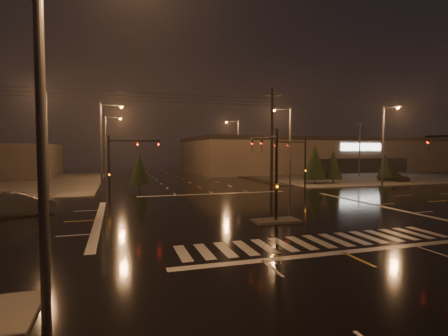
{
  "coord_description": "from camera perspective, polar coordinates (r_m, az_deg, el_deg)",
  "views": [
    {
      "loc": [
        -9.77,
        -24.35,
        4.66
      ],
      "look_at": [
        -0.46,
        5.97,
        3.0
      ],
      "focal_mm": 28.0,
      "sensor_mm": 36.0,
      "label": 1
    }
  ],
  "objects": [
    {
      "name": "stop_bar_near",
      "position": [
        17.19,
        18.88,
        -12.88
      ],
      "size": [
        16.0,
        0.5,
        0.01
      ],
      "primitive_type": "cube",
      "color": "beige",
      "rests_on": "ground"
    },
    {
      "name": "car_crossing",
      "position": [
        29.29,
        -30.53,
        -4.97
      ],
      "size": [
        5.21,
        2.85,
        1.63
      ],
      "primitive_type": "imported",
      "rotation": [
        0.0,
        0.0,
        1.81
      ],
      "color": "#585A5F",
      "rests_on": "ground"
    },
    {
      "name": "signal_mast_median",
      "position": [
        23.43,
        7.59,
        0.75
      ],
      "size": [
        0.25,
        4.59,
        6.0
      ],
      "color": "black",
      "rests_on": "ground"
    },
    {
      "name": "sidewalk_ne",
      "position": [
        67.5,
        19.09,
        -1.07
      ],
      "size": [
        36.0,
        36.0,
        0.12
      ],
      "primitive_type": "cube",
      "color": "#4D4A45",
      "rests_on": "ground"
    },
    {
      "name": "streetlight_6",
      "position": [
        47.68,
        24.8,
        4.09
      ],
      "size": [
        0.32,
        2.77,
        10.0
      ],
      "color": "#38383A",
      "rests_on": "ground"
    },
    {
      "name": "conifer_0",
      "position": [
        48.48,
        14.6,
        0.98
      ],
      "size": [
        2.99,
        2.99,
        5.37
      ],
      "color": "black",
      "rests_on": "ground"
    },
    {
      "name": "streetlight_2",
      "position": [
        58.38,
        -18.49,
        3.96
      ],
      "size": [
        2.77,
        0.32,
        10.0
      ],
      "color": "#38383A",
      "rests_on": "ground"
    },
    {
      "name": "streetlight_4",
      "position": [
        63.9,
        2.09,
        4.02
      ],
      "size": [
        2.77,
        0.32,
        10.0
      ],
      "color": "#38383A",
      "rests_on": "ground"
    },
    {
      "name": "streetlight_5",
      "position": [
        36.1,
        -27.08,
        4.48
      ],
      "size": [
        0.32,
        2.77,
        10.0
      ],
      "color": "#38383A",
      "rests_on": "ground"
    },
    {
      "name": "stop_bar_far",
      "position": [
        36.97,
        -1.6,
        -4.24
      ],
      "size": [
        16.0,
        0.5,
        0.01
      ],
      "primitive_type": "cube",
      "color": "beige",
      "rests_on": "ground"
    },
    {
      "name": "conifer_3",
      "position": [
        41.04,
        -13.64,
        -0.09
      ],
      "size": [
        2.32,
        2.32,
        4.33
      ],
      "color": "black",
      "rests_on": "ground"
    },
    {
      "name": "streetlight_0",
      "position": [
        9.53,
        -25.86,
        9.58
      ],
      "size": [
        2.77,
        0.32,
        10.0
      ],
      "color": "#38383A",
      "rests_on": "ground"
    },
    {
      "name": "car_parked",
      "position": [
        56.38,
        25.93,
        -1.26
      ],
      "size": [
        2.58,
        4.75,
        1.53
      ],
      "primitive_type": "imported",
      "rotation": [
        0.0,
        0.0,
        0.18
      ],
      "color": "black",
      "rests_on": "ground"
    },
    {
      "name": "signal_mast_ne",
      "position": [
        39.51,
        12.13,
        1.67
      ],
      "size": [
        4.84,
        1.86,
        6.0
      ],
      "color": "black",
      "rests_on": "ground"
    },
    {
      "name": "conifer_1",
      "position": [
        49.68,
        17.4,
        0.55
      ],
      "size": [
        2.51,
        2.51,
        4.62
      ],
      "color": "black",
      "rests_on": "ground"
    },
    {
      "name": "retail_building",
      "position": [
        83.38,
        15.43,
        2.33
      ],
      "size": [
        60.2,
        28.3,
        7.2
      ],
      "color": "brown",
      "rests_on": "ground"
    },
    {
      "name": "streetlight_3",
      "position": [
        45.48,
        10.41,
        4.39
      ],
      "size": [
        2.77,
        0.32,
        10.0
      ],
      "color": "#38383A",
      "rests_on": "ground"
    },
    {
      "name": "streetlight_1",
      "position": [
        42.39,
        -19.02,
        4.38
      ],
      "size": [
        2.77,
        0.32,
        10.0
      ],
      "color": "#38383A",
      "rests_on": "ground"
    },
    {
      "name": "signal_mast_nw",
      "position": [
        34.5,
        -16.61,
        1.43
      ],
      "size": [
        4.84,
        1.86,
        6.0
      ],
      "color": "black",
      "rests_on": "ground"
    },
    {
      "name": "utility_pole_1",
      "position": [
        42.29,
        7.82,
        4.96
      ],
      "size": [
        2.2,
        0.32,
        12.0
      ],
      "color": "black",
      "rests_on": "ground"
    },
    {
      "name": "parking_lot",
      "position": [
        69.04,
        23.43,
        -1.09
      ],
      "size": [
        50.0,
        24.0,
        0.08
      ],
      "primitive_type": "cube",
      "color": "black",
      "rests_on": "ground"
    },
    {
      "name": "crosswalk",
      "position": [
        18.78,
        15.22,
        -11.46
      ],
      "size": [
        15.0,
        2.6,
        0.01
      ],
      "primitive_type": "cube",
      "color": "beige",
      "rests_on": "ground"
    },
    {
      "name": "ground",
      "position": [
        26.65,
        4.76,
        -7.09
      ],
      "size": [
        140.0,
        140.0,
        0.0
      ],
      "primitive_type": "plane",
      "color": "black",
      "rests_on": "ground"
    },
    {
      "name": "conifer_2",
      "position": [
        55.27,
        24.75,
        0.32
      ],
      "size": [
        2.1,
        2.1,
        3.99
      ],
      "color": "black",
      "rests_on": "ground"
    },
    {
      "name": "median_island",
      "position": [
        23.04,
        8.5,
        -8.52
      ],
      "size": [
        3.0,
        1.6,
        0.15
      ],
      "primitive_type": "cube",
      "color": "#4D4A45",
      "rests_on": "ground"
    }
  ]
}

